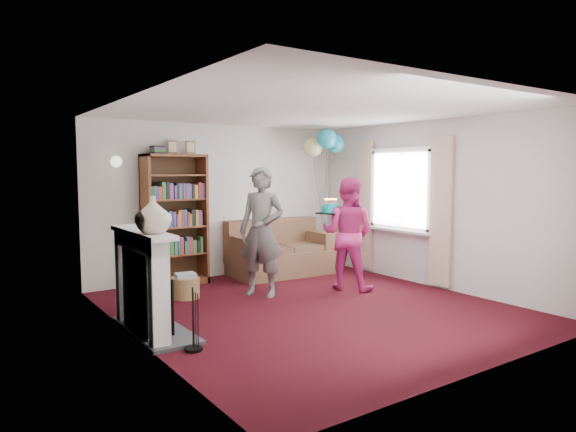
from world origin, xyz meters
TOP-DOWN VIEW (x-y plane):
  - ground at (0.00, 0.00)m, footprint 5.00×5.00m
  - wall_back at (0.00, 2.51)m, footprint 4.50×0.02m
  - wall_left at (-2.26, 0.00)m, footprint 0.02×5.00m
  - wall_right at (2.26, 0.00)m, footprint 0.02×5.00m
  - ceiling at (0.00, 0.00)m, footprint 4.50×5.00m
  - fireplace at (-2.09, 0.19)m, footprint 0.55×1.80m
  - window_bay at (2.21, 0.60)m, footprint 0.14×2.02m
  - wall_sconce at (-1.75, 2.36)m, footprint 0.16×0.23m
  - bookcase at (-0.92, 2.30)m, footprint 0.95×0.42m
  - sofa at (0.87, 2.07)m, footprint 1.73×0.91m
  - wicker_basket at (-1.13, 1.40)m, footprint 0.38×0.38m
  - person_striped at (-0.18, 0.94)m, footprint 0.73×0.79m
  - person_magenta at (1.08, 0.56)m, footprint 0.95×1.01m
  - birthday_cake at (0.87, 0.71)m, footprint 0.32×0.32m
  - balloons at (1.62, 1.80)m, footprint 0.66×0.72m
  - mantel_vase at (-2.12, -0.15)m, footprint 0.40×0.40m

SIDE VIEW (x-z plane):
  - ground at x=0.00m, z-range 0.00..0.00m
  - wicker_basket at x=-1.13m, z-range -0.02..0.33m
  - sofa at x=0.87m, z-range -0.12..0.80m
  - fireplace at x=-2.09m, z-range -0.05..1.07m
  - person_magenta at x=1.08m, z-range 0.00..1.65m
  - person_striped at x=-0.18m, z-range 0.00..1.81m
  - bookcase at x=-0.92m, z-range -0.13..2.08m
  - birthday_cake at x=0.87m, z-range 1.08..1.30m
  - window_bay at x=2.21m, z-range 0.10..2.30m
  - wall_back at x=0.00m, z-range 0.00..2.50m
  - wall_left at x=-2.26m, z-range 0.00..2.50m
  - wall_right at x=2.26m, z-range 0.00..2.50m
  - mantel_vase at x=-2.12m, z-range 1.12..1.50m
  - wall_sconce at x=-1.75m, z-range 1.80..1.96m
  - balloons at x=1.62m, z-range 1.33..3.11m
  - ceiling at x=0.00m, z-range 2.50..2.51m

